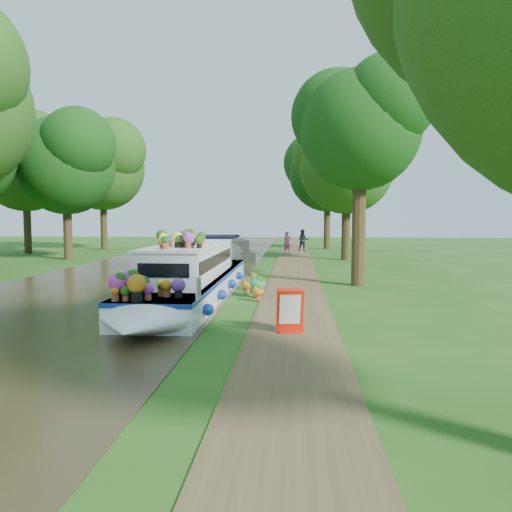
# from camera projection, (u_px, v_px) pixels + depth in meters

# --- Properties ---
(ground) EXTENTS (100.00, 100.00, 0.00)m
(ground) POSITION_uv_depth(u_px,v_px,m) (259.00, 296.00, 17.59)
(ground) COLOR #1F4E13
(ground) RESTS_ON ground
(canal_water) EXTENTS (10.00, 100.00, 0.02)m
(canal_water) POSITION_uv_depth(u_px,v_px,m) (94.00, 294.00, 18.05)
(canal_water) COLOR #2E2614
(canal_water) RESTS_ON ground
(towpath) EXTENTS (2.20, 100.00, 0.03)m
(towpath) POSITION_uv_depth(u_px,v_px,m) (294.00, 296.00, 17.50)
(towpath) COLOR #503F25
(towpath) RESTS_ON ground
(plant_boat) EXTENTS (2.29, 13.52, 2.23)m
(plant_boat) POSITION_uv_depth(u_px,v_px,m) (191.00, 275.00, 16.72)
(plant_boat) COLOR white
(plant_boat) RESTS_ON canal_water
(tree_near_overhang) EXTENTS (5.52, 5.28, 8.99)m
(tree_near_overhang) POSITION_uv_depth(u_px,v_px,m) (360.00, 121.00, 19.82)
(tree_near_overhang) COLOR #302310
(tree_near_overhang) RESTS_ON ground
(tree_near_mid) EXTENTS (6.90, 6.60, 9.40)m
(tree_near_mid) POSITION_uv_depth(u_px,v_px,m) (346.00, 159.00, 31.72)
(tree_near_mid) COLOR #302310
(tree_near_mid) RESTS_ON ground
(tree_near_far) EXTENTS (7.59, 7.26, 10.30)m
(tree_near_far) POSITION_uv_depth(u_px,v_px,m) (327.00, 167.00, 42.65)
(tree_near_far) COLOR #302310
(tree_near_far) RESTS_ON ground
(tree_far_c) EXTENTS (7.13, 6.82, 9.59)m
(tree_far_c) POSITION_uv_depth(u_px,v_px,m) (66.00, 159.00, 32.12)
(tree_far_c) COLOR #302310
(tree_far_c) RESTS_ON ground
(tree_far_d) EXTENTS (8.05, 7.70, 10.85)m
(tree_far_d) POSITION_uv_depth(u_px,v_px,m) (103.00, 162.00, 42.11)
(tree_far_d) COLOR #302310
(tree_far_d) RESTS_ON ground
(tree_far_h) EXTENTS (7.82, 7.48, 10.49)m
(tree_far_h) POSITION_uv_depth(u_px,v_px,m) (25.00, 159.00, 37.47)
(tree_far_h) COLOR #302310
(tree_far_h) RESTS_ON ground
(second_boat) EXTENTS (3.08, 6.97, 1.29)m
(second_boat) POSITION_uv_depth(u_px,v_px,m) (235.00, 251.00, 32.52)
(second_boat) COLOR black
(second_boat) RESTS_ON canal_water
(sandwich_board) EXTENTS (0.68, 0.61, 1.03)m
(sandwich_board) POSITION_uv_depth(u_px,v_px,m) (290.00, 313.00, 11.96)
(sandwich_board) COLOR red
(sandwich_board) RESTS_ON towpath
(pedestrian_pink) EXTENTS (0.70, 0.60, 1.63)m
(pedestrian_pink) POSITION_uv_depth(u_px,v_px,m) (287.00, 243.00, 37.26)
(pedestrian_pink) COLOR #E25D99
(pedestrian_pink) RESTS_ON towpath
(pedestrian_dark) EXTENTS (0.86, 0.68, 1.74)m
(pedestrian_dark) POSITION_uv_depth(u_px,v_px,m) (303.00, 240.00, 39.87)
(pedestrian_dark) COLOR black
(pedestrian_dark) RESTS_ON towpath
(verge_plant) EXTENTS (0.51, 0.47, 0.47)m
(verge_plant) POSITION_uv_depth(u_px,v_px,m) (246.00, 284.00, 18.95)
(verge_plant) COLOR #20661E
(verge_plant) RESTS_ON ground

